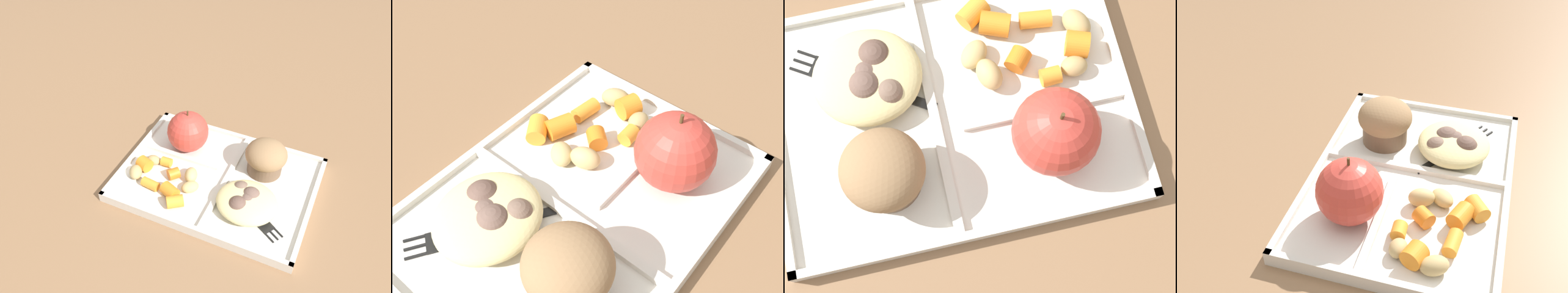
{
  "view_description": "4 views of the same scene",
  "coord_description": "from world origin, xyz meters",
  "views": [
    {
      "loc": [
        0.19,
        -0.52,
        0.61
      ],
      "look_at": [
        -0.06,
        0.03,
        0.05
      ],
      "focal_mm": 38.23,
      "sensor_mm": 36.0,
      "label": 1
    },
    {
      "loc": [
        0.21,
        0.19,
        0.42
      ],
      "look_at": [
        -0.04,
        -0.02,
        0.06
      ],
      "focal_mm": 43.6,
      "sensor_mm": 36.0,
      "label": 2
    },
    {
      "loc": [
        0.02,
        0.21,
        0.62
      ],
      "look_at": [
        -0.02,
        0.06,
        0.07
      ],
      "focal_mm": 57.94,
      "sensor_mm": 36.0,
      "label": 3
    },
    {
      "loc": [
        -0.5,
        -0.09,
        0.46
      ],
      "look_at": [
        0.01,
        0.06,
        0.05
      ],
      "focal_mm": 44.41,
      "sensor_mm": 36.0,
      "label": 4
    }
  ],
  "objects": [
    {
      "name": "ground",
      "position": [
        0.0,
        0.0,
        0.0
      ],
      "size": [
        6.0,
        6.0,
        0.0
      ],
      "primitive_type": "plane",
      "color": "#846042"
    },
    {
      "name": "lunch_tray",
      "position": [
        -0.0,
        0.0,
        0.01
      ],
      "size": [
        0.37,
        0.27,
        0.02
      ],
      "color": "silver",
      "rests_on": "ground"
    },
    {
      "name": "green_apple",
      "position": [
        -0.09,
        0.06,
        0.06
      ],
      "size": [
        0.08,
        0.08,
        0.09
      ],
      "color": "#C63D33",
      "rests_on": "lunch_tray"
    },
    {
      "name": "bran_muffin",
      "position": [
        0.07,
        0.06,
        0.05
      ],
      "size": [
        0.08,
        0.08,
        0.07
      ],
      "color": "brown",
      "rests_on": "lunch_tray"
    },
    {
      "name": "carrot_slice_large",
      "position": [
        -0.11,
        -0.01,
        0.02
      ],
      "size": [
        0.02,
        0.02,
        0.02
      ],
      "primitive_type": "cylinder",
      "rotation": [
        0.0,
        1.57,
        0.04
      ],
      "color": "orange",
      "rests_on": "lunch_tray"
    },
    {
      "name": "carrot_slice_center",
      "position": [
        -0.14,
        -0.04,
        0.03
      ],
      "size": [
        0.03,
        0.03,
        0.03
      ],
      "primitive_type": "cylinder",
      "rotation": [
        0.0,
        1.57,
        5.94
      ],
      "color": "orange",
      "rests_on": "lunch_tray"
    },
    {
      "name": "carrot_slice_diagonal",
      "position": [
        -0.06,
        -0.08,
        0.03
      ],
      "size": [
        0.04,
        0.03,
        0.02
      ],
      "primitive_type": "cylinder",
      "rotation": [
        0.0,
        1.57,
        5.91
      ],
      "color": "orange",
      "rests_on": "lunch_tray"
    },
    {
      "name": "carrot_slice_back",
      "position": [
        -0.11,
        -0.07,
        0.02
      ],
      "size": [
        0.04,
        0.02,
        0.02
      ],
      "primitive_type": "cylinder",
      "rotation": [
        0.0,
        1.57,
        6.17
      ],
      "color": "orange",
      "rests_on": "lunch_tray"
    },
    {
      "name": "carrot_slice_tilted",
      "position": [
        -0.08,
        -0.03,
        0.02
      ],
      "size": [
        0.03,
        0.03,
        0.02
      ],
      "primitive_type": "cylinder",
      "rotation": [
        0.0,
        1.57,
        4.01
      ],
      "color": "orange",
      "rests_on": "lunch_tray"
    },
    {
      "name": "carrot_slice_small",
      "position": [
        -0.05,
        -0.09,
        0.02
      ],
      "size": [
        0.04,
        0.04,
        0.02
      ],
      "primitive_type": "cylinder",
      "rotation": [
        0.0,
        1.57,
        3.76
      ],
      "color": "orange",
      "rests_on": "lunch_tray"
    },
    {
      "name": "potato_chunk_large",
      "position": [
        -0.05,
        -0.02,
        0.03
      ],
      "size": [
        0.03,
        0.04,
        0.02
      ],
      "primitive_type": "ellipsoid",
      "rotation": [
        0.0,
        0.0,
        0.29
      ],
      "color": "tan",
      "rests_on": "lunch_tray"
    },
    {
      "name": "potato_chunk_wedge",
      "position": [
        -0.04,
        -0.05,
        0.02
      ],
      "size": [
        0.04,
        0.04,
        0.02
      ],
      "primitive_type": "ellipsoid",
      "rotation": [
        0.0,
        0.0,
        5.54
      ],
      "color": "tan",
      "rests_on": "lunch_tray"
    },
    {
      "name": "potato_chunk_corner",
      "position": [
        -0.15,
        -0.06,
        0.02
      ],
      "size": [
        0.04,
        0.04,
        0.02
      ],
      "primitive_type": "ellipsoid",
      "rotation": [
        0.0,
        0.0,
        3.65
      ],
      "color": "tan",
      "rests_on": "lunch_tray"
    },
    {
      "name": "potato_chunk_small",
      "position": [
        -0.13,
        -0.01,
        0.02
      ],
      "size": [
        0.03,
        0.02,
        0.02
      ],
      "primitive_type": "ellipsoid",
      "rotation": [
        0.0,
        0.0,
        6.23
      ],
      "color": "tan",
      "rests_on": "lunch_tray"
    },
    {
      "name": "egg_noodle_pile",
      "position": [
        0.07,
        -0.05,
        0.03
      ],
      "size": [
        0.11,
        0.1,
        0.03
      ],
      "primitive_type": "ellipsoid",
      "color": "beige",
      "rests_on": "lunch_tray"
    },
    {
      "name": "meatball_center",
      "position": [
        0.06,
        -0.02,
        0.03
      ],
      "size": [
        0.03,
        0.03,
        0.03
      ],
      "primitive_type": "sphere",
      "color": "#755B4C",
      "rests_on": "lunch_tray"
    },
    {
      "name": "meatball_front",
      "position": [
        0.08,
        -0.03,
        0.03
      ],
      "size": [
        0.04,
        0.04,
        0.04
      ],
      "primitive_type": "sphere",
      "color": "brown",
      "rests_on": "lunch_tray"
    },
    {
      "name": "meatball_side",
      "position": [
        0.06,
        -0.06,
        0.03
      ],
      "size": [
        0.04,
        0.04,
        0.04
      ],
      "primitive_type": "sphere",
      "color": "brown",
      "rests_on": "lunch_tray"
    },
    {
      "name": "meatball_back",
      "position": [
        0.07,
        -0.05,
        0.03
      ],
      "size": [
        0.04,
        0.04,
        0.04
      ],
      "primitive_type": "sphere",
      "color": "brown",
      "rests_on": "lunch_tray"
    },
    {
      "name": "plastic_fork",
      "position": [
        0.09,
        -0.05,
        0.01
      ],
      "size": [
        0.14,
        0.1,
        0.0
      ],
      "color": "black",
      "rests_on": "lunch_tray"
    }
  ]
}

